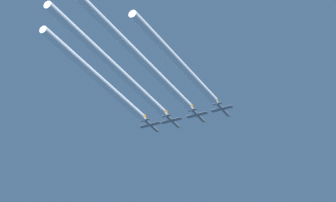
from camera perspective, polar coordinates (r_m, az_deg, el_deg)
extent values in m
cylinder|color=slate|center=(314.89, -1.13, -1.59)|extent=(1.10, 9.51, 1.10)
cone|color=orange|center=(319.22, -0.66, -2.01)|extent=(1.05, 1.60, 1.05)
ellipsoid|color=#0C263F|center=(316.73, -0.95, -1.67)|extent=(0.61, 2.20, 0.50)
cube|color=slate|center=(314.48, -1.17, -1.56)|extent=(8.01, 1.90, 0.12)
cube|color=slate|center=(311.55, -1.51, -1.25)|extent=(3.41, 1.10, 0.12)
cube|color=orange|center=(312.29, -1.50, -1.03)|extent=(0.10, 1.30, 1.70)
cylinder|color=black|center=(311.02, -1.57, -1.20)|extent=(0.83, 0.60, 0.83)
cylinder|color=slate|center=(311.05, 0.26, -1.31)|extent=(1.10, 9.51, 1.10)
cone|color=orange|center=(315.43, 0.72, -1.73)|extent=(1.05, 1.60, 1.05)
ellipsoid|color=#0C263F|center=(312.92, 0.44, -1.39)|extent=(0.61, 2.20, 0.50)
cube|color=slate|center=(310.64, 0.22, -1.28)|extent=(8.01, 1.90, 0.12)
cube|color=slate|center=(307.68, -0.10, -0.97)|extent=(3.41, 1.10, 0.12)
cube|color=orange|center=(308.41, -0.09, -0.74)|extent=(0.10, 1.30, 1.70)
cylinder|color=black|center=(307.14, -0.16, -0.91)|extent=(0.83, 0.60, 0.83)
cylinder|color=slate|center=(306.97, 1.94, -0.93)|extent=(1.10, 9.51, 1.10)
cone|color=orange|center=(311.40, 2.38, -1.37)|extent=(1.05, 1.60, 1.05)
ellipsoid|color=#0C263F|center=(308.86, 2.11, -1.02)|extent=(0.61, 2.20, 0.50)
cube|color=slate|center=(306.55, 1.91, -0.91)|extent=(8.01, 1.90, 0.12)
cube|color=slate|center=(303.55, 1.59, -0.58)|extent=(3.41, 1.10, 0.12)
cube|color=orange|center=(304.30, 1.60, -0.36)|extent=(0.10, 1.30, 1.70)
cylinder|color=black|center=(303.01, 1.54, -0.53)|extent=(0.83, 0.60, 0.83)
cylinder|color=slate|center=(304.01, 3.56, -0.54)|extent=(1.10, 9.51, 1.10)
cone|color=orange|center=(308.49, 3.99, -0.99)|extent=(1.05, 1.60, 1.05)
ellipsoid|color=#0C263F|center=(305.92, 3.72, -0.63)|extent=(0.61, 2.20, 0.50)
cube|color=slate|center=(303.59, 3.53, -0.51)|extent=(8.01, 1.90, 0.12)
cube|color=slate|center=(300.55, 3.23, -0.18)|extent=(3.41, 1.10, 0.12)
cube|color=orange|center=(301.31, 3.23, 0.04)|extent=(0.10, 1.30, 1.70)
cylinder|color=black|center=(300.00, 3.17, -0.12)|extent=(0.83, 0.60, 0.83)
cylinder|color=white|center=(291.08, -4.07, 1.03)|extent=(1.37, 53.08, 1.37)
cylinder|color=white|center=(286.46, -4.72, 1.61)|extent=(2.60, 61.04, 2.60)
cylinder|color=white|center=(283.76, -3.03, 1.76)|extent=(1.37, 61.69, 1.37)
cylinder|color=white|center=(278.38, -3.78, 2.47)|extent=(2.60, 70.95, 2.60)
cylinder|color=white|center=(279.38, -1.22, 2.21)|extent=(1.37, 61.46, 1.37)
cylinder|color=white|center=(273.93, -1.95, 2.94)|extent=(2.60, 70.67, 2.60)
cylinder|color=white|center=(280.67, 1.08, 2.10)|extent=(1.37, 49.38, 1.37)
cylinder|color=white|center=(276.16, 0.54, 2.67)|extent=(2.60, 56.79, 2.60)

